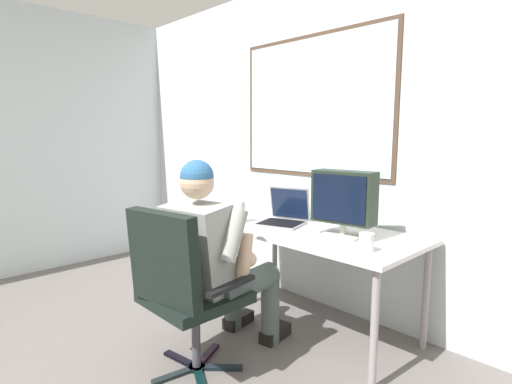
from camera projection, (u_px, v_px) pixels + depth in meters
The scene contains 8 objects.
wall_rear at pixel (363, 143), 2.87m from camera, with size 5.62×0.08×2.55m.
desk at pixel (313, 239), 2.73m from camera, with size 1.43×0.74×0.71m.
office_chair at pixel (181, 283), 2.18m from camera, with size 0.63×0.55×0.97m.
person_seated at pixel (216, 257), 2.39m from camera, with size 0.58×0.84×1.22m.
crt_monitor at pixel (344, 199), 2.51m from camera, with size 0.41×0.22×0.42m.
laptop at pixel (285, 214), 2.92m from camera, with size 0.39×0.39×0.26m.
wine_glass at pixel (239, 208), 2.95m from camera, with size 0.09×0.09×0.16m.
coffee_mug at pixel (366, 242), 2.22m from camera, with size 0.08×0.08×0.10m.
Camera 1 is at (1.54, -0.31, 1.35)m, focal length 28.30 mm.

